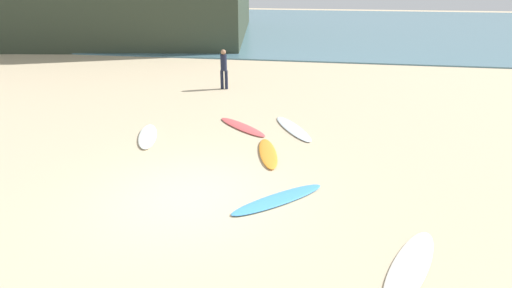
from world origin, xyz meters
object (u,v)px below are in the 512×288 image
Objects in this scene: surfboard_0 at (278,199)px; beachgoer_near at (224,67)px; surfboard_3 at (242,127)px; surfboard_1 at (410,267)px; surfboard_5 at (148,136)px; surfboard_2 at (293,128)px; surfboard_4 at (268,153)px.

surfboard_0 is 10.08m from beachgoer_near.
beachgoer_near is (-1.81, 4.85, 0.94)m from surfboard_3.
surfboard_3 is (-1.77, 4.52, -0.00)m from surfboard_0.
surfboard_1 is at bearing 75.54° from surfboard_3.
beachgoer_near is (0.93, 6.21, 0.93)m from surfboard_5.
surfboard_2 is 1.17× the size of surfboard_5.
surfboard_5 is (-7.02, 5.06, 0.01)m from surfboard_1.
surfboard_0 and surfboard_3 have the same top height.
beachgoer_near is at bearing -82.04° from surfboard_2.
surfboard_5 is 6.35m from beachgoer_near.
beachgoer_near reaches higher than surfboard_5.
surfboard_3 is at bearing 147.85° from surfboard_1.
surfboard_2 is at bearing 136.22° from surfboard_3.
surfboard_2 is (-2.59, 6.54, 0.00)m from surfboard_1.
surfboard_5 is (-4.51, 3.17, 0.01)m from surfboard_0.
surfboard_4 reaches higher than surfboard_3.
surfboard_1 is 8.65m from surfboard_5.
surfboard_0 is at bearing 63.14° from surfboard_3.
surfboard_4 is at bearing 150.71° from surfboard_0.
surfboard_5 is (-2.74, -1.35, 0.01)m from surfboard_3.
surfboard_0 is at bearing -67.40° from beachgoer_near.
surfboard_0 is 0.96× the size of surfboard_2.
surfboard_1 is at bearing 83.00° from surfboard_2.
surfboard_1 is 7.03m from surfboard_2.
surfboard_4 is at bearing 149.54° from surfboard_1.
surfboard_3 reaches higher than surfboard_2.
surfboard_0 is 1.14× the size of surfboard_4.
beachgoer_near is at bearing -117.74° from surfboard_3.
surfboard_0 is 4.86m from surfboard_3.
surfboard_3 is at bearing -74.20° from surfboard_4.
surfboard_0 is at bearing 89.50° from surfboard_4.
surfboard_0 is 1.05× the size of surfboard_3.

